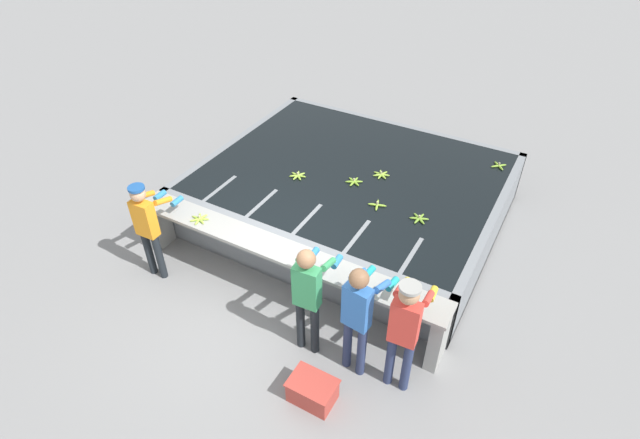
{
  "coord_description": "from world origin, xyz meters",
  "views": [
    {
      "loc": [
        2.95,
        -3.89,
        5.31
      ],
      "look_at": [
        0.0,
        1.34,
        0.62
      ],
      "focal_mm": 28.0,
      "sensor_mm": 36.0,
      "label": 1
    }
  ],
  "objects_px": {
    "banana_bunch_floating_0": "(377,205)",
    "banana_bunch_floating_4": "(419,219)",
    "worker_3": "(405,326)",
    "knife_0": "(362,283)",
    "worker_2": "(358,312)",
    "banana_bunch_floating_1": "(354,182)",
    "banana_bunch_ledge_0": "(200,219)",
    "banana_bunch_floating_5": "(298,176)",
    "banana_bunch_floating_3": "(499,166)",
    "worker_1": "(308,292)",
    "crate": "(313,391)",
    "banana_bunch_floating_2": "(381,175)",
    "worker_0": "(148,223)"
  },
  "relations": [
    {
      "from": "banana_bunch_floating_0",
      "to": "banana_bunch_floating_4",
      "type": "xyz_separation_m",
      "value": [
        0.66,
        -0.01,
        -0.0
      ]
    },
    {
      "from": "worker_3",
      "to": "banana_bunch_floating_4",
      "type": "bearing_deg",
      "value": 105.98
    },
    {
      "from": "banana_bunch_floating_4",
      "to": "worker_3",
      "type": "bearing_deg",
      "value": -74.02
    },
    {
      "from": "knife_0",
      "to": "worker_2",
      "type": "bearing_deg",
      "value": -69.66
    },
    {
      "from": "banana_bunch_floating_1",
      "to": "banana_bunch_ledge_0",
      "type": "bearing_deg",
      "value": -127.37
    },
    {
      "from": "banana_bunch_floating_5",
      "to": "worker_3",
      "type": "bearing_deg",
      "value": -38.71
    },
    {
      "from": "banana_bunch_floating_4",
      "to": "banana_bunch_floating_1",
      "type": "bearing_deg",
      "value": 162.22
    },
    {
      "from": "banana_bunch_floating_1",
      "to": "banana_bunch_floating_3",
      "type": "height_order",
      "value": "same"
    },
    {
      "from": "worker_1",
      "to": "banana_bunch_floating_0",
      "type": "height_order",
      "value": "worker_1"
    },
    {
      "from": "crate",
      "to": "banana_bunch_floating_0",
      "type": "bearing_deg",
      "value": 99.9
    },
    {
      "from": "knife_0",
      "to": "banana_bunch_floating_2",
      "type": "bearing_deg",
      "value": 108.64
    },
    {
      "from": "worker_0",
      "to": "banana_bunch_floating_0",
      "type": "distance_m",
      "value": 3.32
    },
    {
      "from": "worker_2",
      "to": "worker_3",
      "type": "distance_m",
      "value": 0.55
    },
    {
      "from": "banana_bunch_floating_1",
      "to": "banana_bunch_floating_5",
      "type": "distance_m",
      "value": 0.92
    },
    {
      "from": "banana_bunch_floating_0",
      "to": "banana_bunch_ledge_0",
      "type": "bearing_deg",
      "value": -142.94
    },
    {
      "from": "worker_2",
      "to": "crate",
      "type": "xyz_separation_m",
      "value": [
        -0.23,
        -0.66,
        -0.84
      ]
    },
    {
      "from": "banana_bunch_floating_2",
      "to": "knife_0",
      "type": "distance_m",
      "value": 2.5
    },
    {
      "from": "crate",
      "to": "worker_0",
      "type": "bearing_deg",
      "value": 166.92
    },
    {
      "from": "worker_2",
      "to": "banana_bunch_floating_2",
      "type": "distance_m",
      "value": 3.07
    },
    {
      "from": "banana_bunch_floating_0",
      "to": "banana_bunch_ledge_0",
      "type": "height_order",
      "value": "banana_bunch_ledge_0"
    },
    {
      "from": "banana_bunch_floating_2",
      "to": "banana_bunch_floating_4",
      "type": "bearing_deg",
      "value": -40.1
    },
    {
      "from": "banana_bunch_ledge_0",
      "to": "banana_bunch_floating_2",
      "type": "bearing_deg",
      "value": 52.85
    },
    {
      "from": "banana_bunch_floating_3",
      "to": "knife_0",
      "type": "distance_m",
      "value": 3.67
    },
    {
      "from": "worker_0",
      "to": "banana_bunch_floating_5",
      "type": "bearing_deg",
      "value": 61.8
    },
    {
      "from": "banana_bunch_floating_3",
      "to": "banana_bunch_floating_2",
      "type": "bearing_deg",
      "value": -142.79
    },
    {
      "from": "worker_2",
      "to": "banana_bunch_floating_3",
      "type": "height_order",
      "value": "worker_2"
    },
    {
      "from": "banana_bunch_floating_0",
      "to": "banana_bunch_ledge_0",
      "type": "relative_size",
      "value": 0.99
    },
    {
      "from": "banana_bunch_floating_4",
      "to": "crate",
      "type": "height_order",
      "value": "banana_bunch_floating_4"
    },
    {
      "from": "banana_bunch_floating_1",
      "to": "banana_bunch_floating_4",
      "type": "relative_size",
      "value": 0.99
    },
    {
      "from": "worker_1",
      "to": "worker_2",
      "type": "distance_m",
      "value": 0.66
    },
    {
      "from": "worker_3",
      "to": "banana_bunch_floating_3",
      "type": "distance_m",
      "value": 4.08
    },
    {
      "from": "crate",
      "to": "banana_bunch_floating_3",
      "type": "bearing_deg",
      "value": 80.17
    },
    {
      "from": "worker_1",
      "to": "banana_bunch_floating_3",
      "type": "bearing_deg",
      "value": 73.03
    },
    {
      "from": "worker_0",
      "to": "worker_3",
      "type": "bearing_deg",
      "value": -0.25
    },
    {
      "from": "worker_2",
      "to": "knife_0",
      "type": "distance_m",
      "value": 0.58
    },
    {
      "from": "worker_2",
      "to": "knife_0",
      "type": "xyz_separation_m",
      "value": [
        -0.2,
        0.54,
        -0.1
      ]
    },
    {
      "from": "worker_0",
      "to": "worker_1",
      "type": "bearing_deg",
      "value": -1.35
    },
    {
      "from": "worker_0",
      "to": "banana_bunch_floating_4",
      "type": "xyz_separation_m",
      "value": [
        3.27,
        2.04,
        -0.05
      ]
    },
    {
      "from": "worker_1",
      "to": "banana_bunch_floating_5",
      "type": "distance_m",
      "value": 2.68
    },
    {
      "from": "banana_bunch_floating_0",
      "to": "crate",
      "type": "relative_size",
      "value": 0.51
    },
    {
      "from": "worker_3",
      "to": "banana_bunch_floating_4",
      "type": "distance_m",
      "value": 2.15
    },
    {
      "from": "worker_0",
      "to": "knife_0",
      "type": "relative_size",
      "value": 5.24
    },
    {
      "from": "banana_bunch_floating_1",
      "to": "knife_0",
      "type": "height_order",
      "value": "banana_bunch_floating_1"
    },
    {
      "from": "banana_bunch_floating_2",
      "to": "banana_bunch_floating_4",
      "type": "distance_m",
      "value": 1.24
    },
    {
      "from": "banana_bunch_floating_0",
      "to": "crate",
      "type": "height_order",
      "value": "banana_bunch_floating_0"
    },
    {
      "from": "worker_3",
      "to": "banana_bunch_floating_5",
      "type": "relative_size",
      "value": 5.99
    },
    {
      "from": "worker_1",
      "to": "worker_2",
      "type": "xyz_separation_m",
      "value": [
        0.66,
        0.0,
        0.01
      ]
    },
    {
      "from": "worker_1",
      "to": "banana_bunch_floating_0",
      "type": "relative_size",
      "value": 5.97
    },
    {
      "from": "worker_1",
      "to": "knife_0",
      "type": "bearing_deg",
      "value": 49.9
    },
    {
      "from": "banana_bunch_floating_1",
      "to": "banana_bunch_floating_4",
      "type": "xyz_separation_m",
      "value": [
        1.24,
        -0.4,
        0.0
      ]
    }
  ]
}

